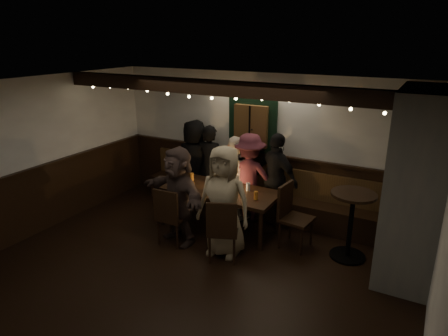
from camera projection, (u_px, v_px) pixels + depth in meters
The scene contains 13 objects.
room at pixel (299, 184), 6.05m from camera, with size 6.02×5.01×2.62m.
dining_table at pixel (218, 192), 6.80m from camera, with size 2.06×0.88×0.89m.
chair_near_left at pixel (170, 214), 6.29m from camera, with size 0.45×0.45×0.96m.
chair_near_right at pixel (222, 227), 5.81m from camera, with size 0.58×0.58×0.98m.
chair_end at pixel (291, 212), 6.27m from camera, with size 0.51×0.51×1.03m.
high_top at pixel (351, 217), 5.89m from camera, with size 0.66×0.66×1.05m.
person_a at pixel (195, 162), 7.83m from camera, with size 0.82×0.54×1.69m, color black.
person_b at pixel (210, 167), 7.65m from camera, with size 0.60×0.39×1.64m, color black.
person_c at pixel (236, 176), 7.30m from camera, with size 0.74×0.57×1.52m, color silver.
person_d at pixel (249, 177), 7.16m from camera, with size 1.03×0.59×1.60m, color #461C27.
person_e at pixel (276, 179), 7.01m from camera, with size 0.96×0.40×1.64m, color black.
person_f at pixel (178, 195), 6.34m from camera, with size 1.48×0.47×1.60m, color #40312D.
person_g at pixel (224, 201), 5.95m from camera, with size 0.84×0.55×1.72m, color tan.
Camera 1 is at (2.78, -4.10, 3.22)m, focal length 32.00 mm.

